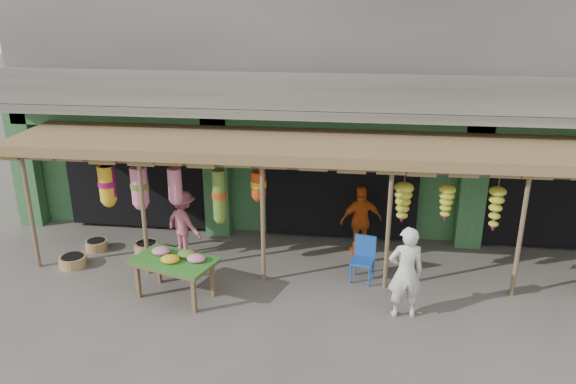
# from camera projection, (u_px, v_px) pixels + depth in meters

# --- Properties ---
(ground) EXTENTS (80.00, 80.00, 0.00)m
(ground) POSITION_uv_depth(u_px,v_px,m) (336.00, 280.00, 11.77)
(ground) COLOR #514C47
(ground) RESTS_ON ground
(building) EXTENTS (16.40, 6.80, 7.00)m
(building) POSITION_uv_depth(u_px,v_px,m) (347.00, 82.00, 15.16)
(building) COLOR gray
(building) RESTS_ON ground
(awning) EXTENTS (14.00, 2.70, 2.79)m
(awning) POSITION_uv_depth(u_px,v_px,m) (333.00, 151.00, 11.66)
(awning) COLOR brown
(awning) RESTS_ON ground
(flower_table) EXTENTS (1.79, 1.37, 0.95)m
(flower_table) POSITION_uv_depth(u_px,v_px,m) (175.00, 261.00, 10.89)
(flower_table) COLOR brown
(flower_table) RESTS_ON ground
(blue_chair) EXTENTS (0.54, 0.55, 0.95)m
(blue_chair) POSITION_uv_depth(u_px,v_px,m) (364.00, 256.00, 11.63)
(blue_chair) COLOR #1A4AAD
(blue_chair) RESTS_ON ground
(basket_left) EXTENTS (0.60, 0.60, 0.23)m
(basket_left) POSITION_uv_depth(u_px,v_px,m) (146.00, 247.00, 12.98)
(basket_left) COLOR #9B7046
(basket_left) RESTS_ON ground
(basket_mid) EXTENTS (0.65, 0.65, 0.23)m
(basket_mid) POSITION_uv_depth(u_px,v_px,m) (73.00, 261.00, 12.31)
(basket_mid) COLOR olive
(basket_mid) RESTS_ON ground
(basket_right) EXTENTS (0.60, 0.60, 0.23)m
(basket_right) POSITION_uv_depth(u_px,v_px,m) (97.00, 245.00, 13.09)
(basket_right) COLOR #986E47
(basket_right) RESTS_ON ground
(person_front) EXTENTS (0.71, 0.52, 1.79)m
(person_front) POSITION_uv_depth(u_px,v_px,m) (406.00, 272.00, 10.19)
(person_front) COLOR silver
(person_front) RESTS_ON ground
(person_vendor) EXTENTS (1.03, 0.66, 1.63)m
(person_vendor) POSITION_uv_depth(u_px,v_px,m) (361.00, 220.00, 12.67)
(person_vendor) COLOR #C85012
(person_vendor) RESTS_ON ground
(person_shopper) EXTENTS (1.14, 0.99, 1.53)m
(person_shopper) POSITION_uv_depth(u_px,v_px,m) (184.00, 223.00, 12.69)
(person_shopper) COLOR #C36774
(person_shopper) RESTS_ON ground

